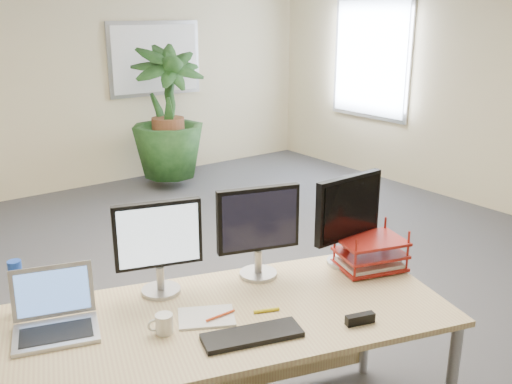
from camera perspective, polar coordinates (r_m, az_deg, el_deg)
floor at (r=4.27m, az=1.35°, el=-12.50°), size 8.00×8.00×0.00m
back_wall at (r=7.31m, az=-18.64°, el=10.53°), size 7.00×0.04×2.70m
whiteboard at (r=7.72m, az=-10.07°, el=12.99°), size 1.30×0.04×0.95m
window at (r=7.77m, az=11.40°, el=12.95°), size 0.04×1.30×1.55m
desk at (r=2.88m, az=-3.79°, el=-13.97°), size 2.27×1.46×0.81m
floor_plant at (r=7.17m, az=-8.76°, el=6.25°), size 0.93×0.93×1.50m
monitor_left at (r=2.80m, az=-9.73°, el=-4.92°), size 0.42×0.19×0.47m
monitor_right at (r=2.93m, az=0.24°, el=-3.43°), size 0.43×0.20×0.49m
monitor_dark at (r=3.11m, az=9.21°, el=-2.24°), size 0.46×0.21×0.51m
laptop at (r=2.70m, az=-19.47°, el=-11.62°), size 0.43×0.40×0.25m
keyboard at (r=2.51m, az=-0.39°, el=-14.13°), size 0.45×0.26×0.02m
coffee_mug at (r=2.56m, az=-9.23°, el=-12.90°), size 0.11×0.08×0.09m
spiral_notebook at (r=2.67m, az=-4.98°, el=-12.34°), size 0.31×0.29×0.01m
orange_pen at (r=2.65m, az=-3.58°, el=-12.22°), size 0.15×0.01×0.01m
yellow_highlighter at (r=2.70m, az=1.06°, el=-11.76°), size 0.12×0.06×0.02m
water_bottle at (r=2.86m, az=-22.73°, el=-8.90°), size 0.07×0.07×0.26m
letter_tray at (r=3.16m, az=11.34°, el=-6.23°), size 0.41×0.35×0.16m
stapler at (r=2.65m, az=10.36°, el=-12.38°), size 0.14×0.07×0.05m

